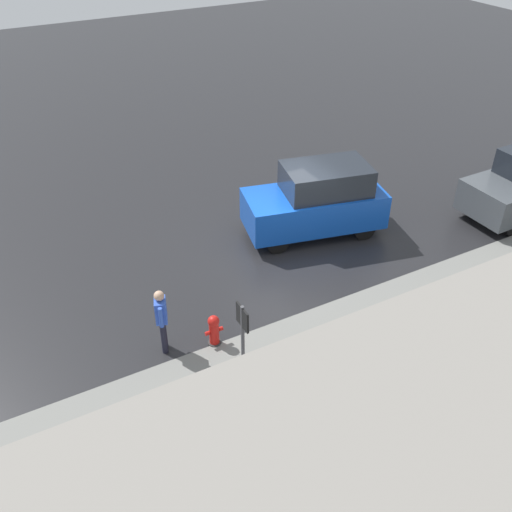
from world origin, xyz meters
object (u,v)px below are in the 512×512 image
Objects in this scene: fire_hydrant at (214,331)px; sign_post at (243,341)px; pedestrian at (161,316)px; moving_hatchback at (317,201)px.

fire_hydrant is 0.33× the size of sign_post.
sign_post is at bearing 113.11° from pedestrian.
pedestrian is (5.59, 2.52, -0.07)m from moving_hatchback.
moving_hatchback is 5.21× the size of fire_hydrant.
sign_post is at bearing 85.12° from fire_hydrant.
pedestrian is 0.68× the size of sign_post.
pedestrian is 2.34m from sign_post.
moving_hatchback is 6.13m from pedestrian.
sign_post reaches higher than fire_hydrant.
moving_hatchback is at bearing -135.71° from sign_post.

